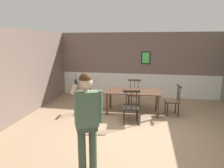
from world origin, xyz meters
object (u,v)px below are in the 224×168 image
at_px(chair_near_window, 173,101).
at_px(chair_opposite_corner, 134,93).
at_px(chair_at_table_head, 94,97).
at_px(chair_by_doorway, 131,107).
at_px(person_figure, 87,116).
at_px(dining_table, 133,94).

xyz_separation_m(chair_near_window, chair_opposite_corner, (-1.29, 0.79, -0.02)).
bearing_deg(chair_at_table_head, chair_by_doorway, 50.52).
height_order(chair_by_doorway, person_figure, person_figure).
height_order(chair_near_window, chair_at_table_head, same).
bearing_deg(chair_opposite_corner, dining_table, 89.03).
xyz_separation_m(chair_at_table_head, chair_opposite_corner, (1.26, 0.85, -0.03)).
bearing_deg(chair_at_table_head, person_figure, 5.40).
xyz_separation_m(dining_table, chair_opposite_corner, (-0.01, 0.82, -0.20)).
xyz_separation_m(chair_by_doorway, chair_opposite_corner, (-0.03, 1.64, -0.02)).
distance_m(dining_table, chair_opposite_corner, 0.84).
relative_size(dining_table, chair_near_window, 1.83).
distance_m(chair_opposite_corner, person_figure, 4.05).
bearing_deg(dining_table, chair_at_table_head, -178.80).
bearing_deg(person_figure, chair_at_table_head, -104.01).
xyz_separation_m(chair_by_doorway, chair_at_table_head, (-1.29, 0.79, 0.01)).
bearing_deg(dining_table, person_figure, -99.63).
xyz_separation_m(chair_near_window, person_figure, (-1.81, -3.18, 0.56)).
bearing_deg(chair_at_table_head, chair_opposite_corner, 116.11).
bearing_deg(chair_near_window, chair_opposite_corner, 50.71).
relative_size(chair_at_table_head, person_figure, 0.55).
distance_m(dining_table, chair_near_window, 1.28).
xyz_separation_m(chair_near_window, chair_by_doorway, (-1.25, -0.85, -0.00)).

